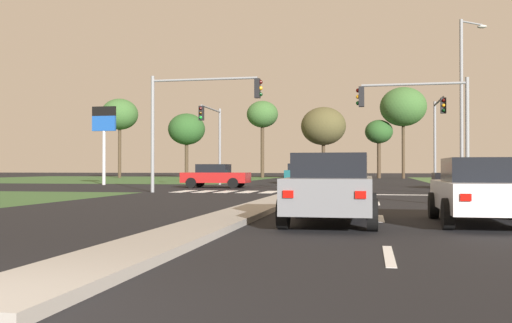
# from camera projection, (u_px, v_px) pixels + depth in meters

# --- Properties ---
(ground_plane) EXTENTS (200.00, 200.00, 0.00)m
(ground_plane) POSITION_uv_depth(u_px,v_px,m) (315.00, 189.00, 33.85)
(ground_plane) COLOR black
(grass_verge_far_left) EXTENTS (35.00, 35.00, 0.01)m
(grass_verge_far_left) POSITION_uv_depth(u_px,v_px,m) (105.00, 179.00, 62.88)
(grass_verge_far_left) COLOR #385B2D
(grass_verge_far_left) RESTS_ON ground
(median_island_near) EXTENTS (1.20, 22.00, 0.14)m
(median_island_near) POSITION_uv_depth(u_px,v_px,m) (247.00, 212.00, 15.22)
(median_island_near) COLOR gray
(median_island_near) RESTS_ON ground
(median_island_far) EXTENTS (1.20, 36.00, 0.14)m
(median_island_far) POSITION_uv_depth(u_px,v_px,m) (338.00, 179.00, 58.36)
(median_island_far) COLOR gray
(median_island_far) RESTS_ON ground
(lane_dash_near) EXTENTS (0.14, 2.00, 0.01)m
(lane_dash_near) POSITION_uv_depth(u_px,v_px,m) (389.00, 256.00, 8.02)
(lane_dash_near) COLOR silver
(lane_dash_near) RESTS_ON ground
(lane_dash_second) EXTENTS (0.14, 2.00, 0.01)m
(lane_dash_second) POSITION_uv_depth(u_px,v_px,m) (381.00, 218.00, 13.91)
(lane_dash_second) COLOR silver
(lane_dash_second) RESTS_ON ground
(lane_dash_third) EXTENTS (0.14, 2.00, 0.01)m
(lane_dash_third) POSITION_uv_depth(u_px,v_px,m) (378.00, 203.00, 19.79)
(lane_dash_third) COLOR silver
(lane_dash_third) RESTS_ON ground
(edge_line_right) EXTENTS (0.14, 24.00, 0.01)m
(edge_line_right) POSITION_uv_depth(u_px,v_px,m) (511.00, 215.00, 14.86)
(edge_line_right) COLOR silver
(edge_line_right) RESTS_ON ground
(stop_bar_near) EXTENTS (6.40, 0.50, 0.01)m
(stop_bar_near) POSITION_uv_depth(u_px,v_px,m) (382.00, 195.00, 26.24)
(stop_bar_near) COLOR silver
(stop_bar_near) RESTS_ON ground
(crosswalk_bar_near) EXTENTS (0.70, 2.80, 0.01)m
(crosswalk_bar_near) POSITION_uv_depth(u_px,v_px,m) (184.00, 191.00, 30.01)
(crosswalk_bar_near) COLOR silver
(crosswalk_bar_near) RESTS_ON ground
(crosswalk_bar_second) EXTENTS (0.70, 2.80, 0.01)m
(crosswalk_bar_second) POSITION_uv_depth(u_px,v_px,m) (205.00, 191.00, 29.78)
(crosswalk_bar_second) COLOR silver
(crosswalk_bar_second) RESTS_ON ground
(crosswalk_bar_third) EXTENTS (0.70, 2.80, 0.01)m
(crosswalk_bar_third) POSITION_uv_depth(u_px,v_px,m) (226.00, 192.00, 29.56)
(crosswalk_bar_third) COLOR silver
(crosswalk_bar_third) RESTS_ON ground
(crosswalk_bar_fourth) EXTENTS (0.70, 2.80, 0.01)m
(crosswalk_bar_fourth) POSITION_uv_depth(u_px,v_px,m) (248.00, 192.00, 29.33)
(crosswalk_bar_fourth) COLOR silver
(crosswalk_bar_fourth) RESTS_ON ground
(crosswalk_bar_fifth) EXTENTS (0.70, 2.80, 0.01)m
(crosswalk_bar_fifth) POSITION_uv_depth(u_px,v_px,m) (270.00, 192.00, 29.11)
(crosswalk_bar_fifth) COLOR silver
(crosswalk_bar_fifth) RESTS_ON ground
(crosswalk_bar_sixth) EXTENTS (0.70, 2.80, 0.01)m
(crosswalk_bar_sixth) POSITION_uv_depth(u_px,v_px,m) (292.00, 192.00, 28.88)
(crosswalk_bar_sixth) COLOR silver
(crosswalk_bar_sixth) RESTS_ON ground
(crosswalk_bar_seventh) EXTENTS (0.70, 2.80, 0.01)m
(crosswalk_bar_seventh) POSITION_uv_depth(u_px,v_px,m) (315.00, 192.00, 28.65)
(crosswalk_bar_seventh) COLOR silver
(crosswalk_bar_seventh) RESTS_ON ground
(car_red_near) EXTENTS (4.19, 2.00, 1.47)m
(car_red_near) POSITION_uv_depth(u_px,v_px,m) (215.00, 176.00, 35.58)
(car_red_near) COLOR #A31919
(car_red_near) RESTS_ON ground
(car_grey_second) EXTENTS (1.99, 4.36, 1.56)m
(car_grey_second) POSITION_uv_depth(u_px,v_px,m) (332.00, 188.00, 12.67)
(car_grey_second) COLOR slate
(car_grey_second) RESTS_ON ground
(car_teal_third) EXTENTS (1.97, 4.19, 1.58)m
(car_teal_third) POSITION_uv_depth(u_px,v_px,m) (299.00, 173.00, 45.16)
(car_teal_third) COLOR #19565B
(car_teal_third) RESTS_ON ground
(car_black_fourth) EXTENTS (4.60, 2.07, 1.46)m
(car_black_fourth) POSITION_uv_depth(u_px,v_px,m) (473.00, 176.00, 34.15)
(car_black_fourth) COLOR black
(car_black_fourth) RESTS_ON ground
(car_white_fifth) EXTENTS (2.08, 4.17, 1.46)m
(car_white_fifth) POSITION_uv_depth(u_px,v_px,m) (484.00, 190.00, 12.49)
(car_white_fifth) COLOR silver
(car_white_fifth) RESTS_ON ground
(traffic_signal_near_left) EXTENTS (5.79, 0.32, 5.92)m
(traffic_signal_near_left) POSITION_uv_depth(u_px,v_px,m) (192.00, 110.00, 28.51)
(traffic_signal_near_left) COLOR gray
(traffic_signal_near_left) RESTS_ON ground
(traffic_signal_far_right) EXTENTS (0.32, 4.96, 5.78)m
(traffic_signal_far_right) POSITION_uv_depth(u_px,v_px,m) (438.00, 126.00, 37.13)
(traffic_signal_far_right) COLOR gray
(traffic_signal_far_right) RESTS_ON ground
(traffic_signal_near_right) EXTENTS (5.10, 0.32, 5.38)m
(traffic_signal_near_right) POSITION_uv_depth(u_px,v_px,m) (424.00, 114.00, 26.30)
(traffic_signal_near_right) COLOR gray
(traffic_signal_near_right) RESTS_ON ground
(traffic_signal_far_left) EXTENTS (0.32, 5.02, 5.61)m
(traffic_signal_far_left) POSITION_uv_depth(u_px,v_px,m) (213.00, 130.00, 40.07)
(traffic_signal_far_left) COLOR gray
(traffic_signal_far_left) RESTS_ON ground
(street_lamp_second) EXTENTS (1.73, 1.39, 9.85)m
(street_lamp_second) POSITION_uv_depth(u_px,v_px,m) (463.00, 95.00, 32.97)
(street_lamp_second) COLOR gray
(street_lamp_second) RESTS_ON ground
(pedestrian_at_median) EXTENTS (0.34, 0.34, 1.72)m
(pedestrian_at_median) POSITION_uv_depth(u_px,v_px,m) (330.00, 169.00, 43.78)
(pedestrian_at_median) COLOR #9E8966
(pedestrian_at_median) RESTS_ON median_island_far
(fuel_price_totem) EXTENTS (1.80, 0.24, 5.76)m
(fuel_price_totem) POSITION_uv_depth(u_px,v_px,m) (104.00, 128.00, 41.79)
(fuel_price_totem) COLOR silver
(fuel_price_totem) RESTS_ON ground
(treeline_near) EXTENTS (4.55, 4.55, 9.87)m
(treeline_near) POSITION_uv_depth(u_px,v_px,m) (120.00, 115.00, 70.94)
(treeline_near) COLOR #423323
(treeline_near) RESTS_ON ground
(treeline_second) EXTENTS (4.78, 4.78, 8.30)m
(treeline_second) POSITION_uv_depth(u_px,v_px,m) (187.00, 129.00, 73.73)
(treeline_second) COLOR #423323
(treeline_second) RESTS_ON ground
(treeline_third) EXTENTS (3.94, 3.94, 9.66)m
(treeline_third) POSITION_uv_depth(u_px,v_px,m) (262.00, 115.00, 71.48)
(treeline_third) COLOR #423323
(treeline_third) RESTS_ON ground
(treeline_fourth) EXTENTS (5.09, 5.09, 8.15)m
(treeline_fourth) POSITION_uv_depth(u_px,v_px,m) (323.00, 126.00, 64.59)
(treeline_fourth) COLOR #423323
(treeline_fourth) RESTS_ON ground
(treeline_fifth) EXTENTS (3.27, 3.27, 6.92)m
(treeline_fifth) POSITION_uv_depth(u_px,v_px,m) (379.00, 132.00, 67.29)
(treeline_fifth) COLOR #423323
(treeline_fifth) RESTS_ON ground
(treeline_sixth) EXTENTS (5.36, 5.36, 10.66)m
(treeline_sixth) POSITION_uv_depth(u_px,v_px,m) (403.00, 107.00, 66.33)
(treeline_sixth) COLOR #423323
(treeline_sixth) RESTS_ON ground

